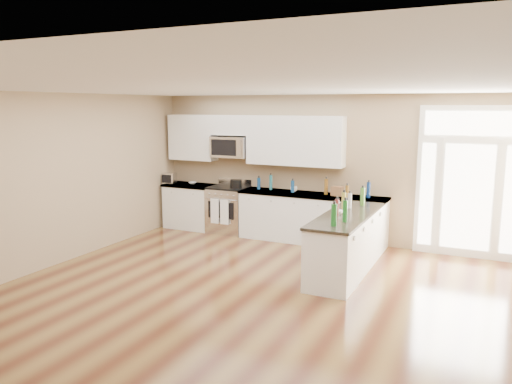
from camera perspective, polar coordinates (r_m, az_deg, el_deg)
ground at (r=6.46m, az=-3.55°, el=-13.82°), size 8.00×8.00×0.00m
room_shell at (r=5.98m, az=-3.72°, el=1.34°), size 8.00×8.00×8.00m
back_cabinet_left at (r=10.78m, az=-7.42°, el=-1.75°), size 1.10×0.66×0.94m
back_cabinet_right at (r=9.61m, az=6.34°, el=-3.17°), size 2.85×0.66×0.94m
peninsula_cabinet at (r=7.96m, az=10.27°, el=-6.04°), size 0.69×2.32×0.94m
upper_cabinet_left at (r=10.71m, az=-7.21°, el=6.20°), size 1.04×0.33×0.95m
upper_cabinet_right at (r=9.66m, az=4.46°, el=5.86°), size 1.94×0.33×0.95m
upper_cabinet_short at (r=10.23m, az=-2.82°, el=7.64°), size 0.82×0.33×0.40m
microwave at (r=10.22m, az=-2.90°, el=5.17°), size 0.78×0.41×0.42m
entry_door at (r=9.21m, az=23.10°, el=1.01°), size 1.70×0.10×2.60m
kitchen_range at (r=10.31m, az=-3.17°, el=-1.98°), size 0.77×0.69×1.08m
stockpot at (r=10.08m, az=-2.30°, el=0.99°), size 0.27×0.27×0.18m
toaster_oven at (r=10.87m, az=-9.87°, el=1.57°), size 0.29×0.25×0.23m
cardboard_box at (r=9.38m, az=9.29°, el=0.11°), size 0.22×0.17×0.17m
bowl_left at (r=10.73m, az=-7.26°, el=1.02°), size 0.21×0.21×0.04m
bowl_peninsula at (r=7.82m, az=9.27°, el=-2.26°), size 0.19×0.19×0.06m
cup_counter at (r=9.72m, az=4.35°, el=0.35°), size 0.17×0.17×0.10m
counter_bottles at (r=8.48m, az=8.50°, el=-0.52°), size 2.41×2.46×0.32m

